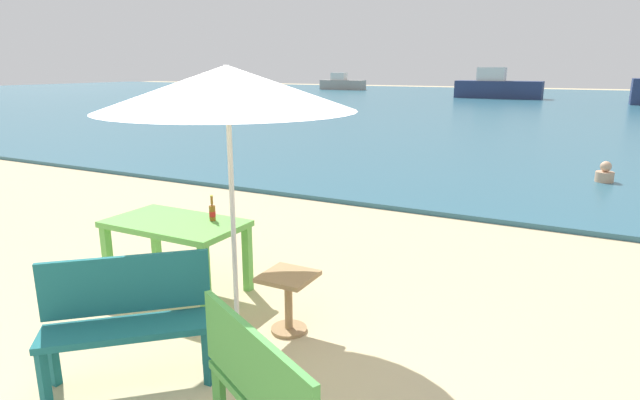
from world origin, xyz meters
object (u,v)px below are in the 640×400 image
(side_table_wood, at_px, (288,294))
(boat_cargo_ship, at_px, (342,84))
(picnic_table_green, at_px, (176,231))
(patio_umbrella, at_px, (227,88))
(bench_green_left, at_px, (270,392))
(beer_bottle_amber, at_px, (212,212))
(boat_sailboat, at_px, (497,87))
(bench_teal_center, at_px, (128,313))
(swimmer_person, at_px, (605,174))

(side_table_wood, height_order, boat_cargo_ship, boat_cargo_ship)
(picnic_table_green, xyz_separation_m, patio_umbrella, (1.04, -0.40, 1.47))
(picnic_table_green, distance_m, side_table_wood, 1.52)
(bench_green_left, bearing_deg, beer_bottle_amber, 135.08)
(boat_sailboat, bearing_deg, bench_teal_center, -84.59)
(beer_bottle_amber, height_order, bench_green_left, beer_bottle_amber)
(patio_umbrella, distance_m, swimmer_person, 8.80)
(boat_cargo_ship, bearing_deg, bench_green_left, -65.27)
(bench_green_left, bearing_deg, boat_sailboat, 97.54)
(beer_bottle_amber, bearing_deg, patio_umbrella, -39.81)
(boat_sailboat, bearing_deg, bench_green_left, -82.46)
(picnic_table_green, height_order, side_table_wood, picnic_table_green)
(picnic_table_green, relative_size, swimmer_person, 3.41)
(bench_teal_center, bearing_deg, picnic_table_green, 120.17)
(picnic_table_green, height_order, patio_umbrella, patio_umbrella)
(beer_bottle_amber, xyz_separation_m, boat_sailboat, (-3.02, 35.43, -0.00))
(patio_umbrella, xyz_separation_m, boat_cargo_ship, (-19.49, 43.63, -1.46))
(swimmer_person, distance_m, boat_sailboat, 28.73)
(bench_teal_center, height_order, swimmer_person, bench_teal_center)
(picnic_table_green, bearing_deg, beer_bottle_amber, 30.19)
(picnic_table_green, xyz_separation_m, boat_sailboat, (-2.69, 35.62, 0.20))
(side_table_wood, bearing_deg, bench_teal_center, -119.17)
(bench_green_left, height_order, swimmer_person, bench_green_left)
(picnic_table_green, distance_m, beer_bottle_amber, 0.43)
(beer_bottle_amber, height_order, swimmer_person, beer_bottle_amber)
(side_table_wood, xyz_separation_m, boat_sailboat, (-4.16, 35.84, 0.50))
(beer_bottle_amber, bearing_deg, boat_sailboat, 94.87)
(patio_umbrella, relative_size, boat_cargo_ship, 0.52)
(picnic_table_green, relative_size, boat_sailboat, 0.24)
(patio_umbrella, bearing_deg, picnic_table_green, 159.05)
(picnic_table_green, relative_size, bench_green_left, 1.14)
(boat_cargo_ship, bearing_deg, bench_teal_center, -66.65)
(beer_bottle_amber, bearing_deg, side_table_wood, -19.92)
(bench_teal_center, relative_size, swimmer_person, 2.76)
(beer_bottle_amber, xyz_separation_m, swimmer_person, (3.66, 7.49, -0.61))
(picnic_table_green, bearing_deg, swimmer_person, 62.58)
(patio_umbrella, xyz_separation_m, swimmer_person, (2.95, 8.08, -1.88))
(patio_umbrella, height_order, side_table_wood, patio_umbrella)
(bench_green_left, bearing_deg, side_table_wood, 117.47)
(bench_green_left, distance_m, swimmer_person, 9.57)
(beer_bottle_amber, xyz_separation_m, side_table_wood, (1.14, -0.41, -0.50))
(boat_sailboat, bearing_deg, boat_cargo_ship, 154.23)
(bench_green_left, xyz_separation_m, boat_cargo_ship, (-20.70, 44.96, 0.12))
(bench_green_left, height_order, boat_sailboat, boat_sailboat)
(side_table_wood, bearing_deg, boat_cargo_ship, 114.63)
(picnic_table_green, distance_m, bench_green_left, 2.84)
(beer_bottle_amber, relative_size, bench_green_left, 0.22)
(side_table_wood, xyz_separation_m, bench_teal_center, (-0.66, -1.18, 0.19))
(boat_cargo_ship, xyz_separation_m, boat_sailboat, (15.76, -7.61, 0.19))
(side_table_wood, bearing_deg, boat_sailboat, 96.62)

